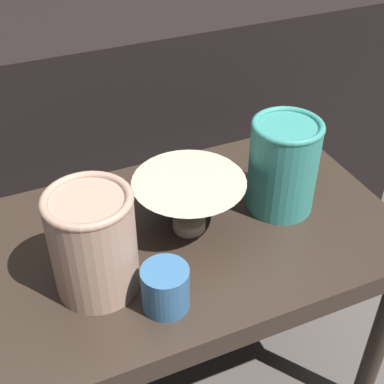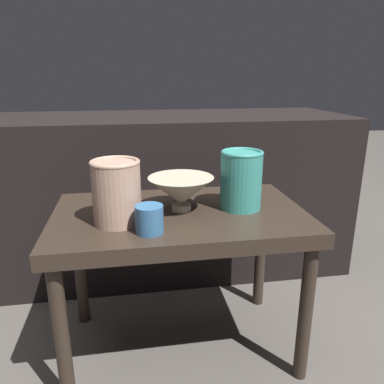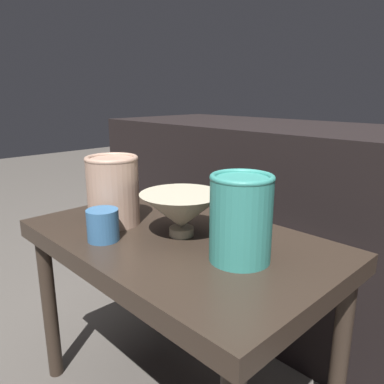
% 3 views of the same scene
% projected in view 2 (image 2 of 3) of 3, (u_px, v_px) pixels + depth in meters
% --- Properties ---
extents(ground_plane, '(8.00, 8.00, 0.00)m').
position_uv_depth(ground_plane, '(181.00, 344.00, 1.14)').
color(ground_plane, '#4C4742').
extents(table, '(0.68, 0.42, 0.43)m').
position_uv_depth(table, '(180.00, 229.00, 1.03)').
color(table, '#2D231C').
rests_on(table, ground_plane).
extents(couch_backdrop, '(1.48, 0.50, 0.63)m').
position_uv_depth(couch_backdrop, '(163.00, 192.00, 1.56)').
color(couch_backdrop, black).
rests_on(couch_backdrop, ground_plane).
extents(bowl, '(0.18, 0.18, 0.09)m').
position_uv_depth(bowl, '(181.00, 191.00, 1.00)').
color(bowl, '#B2A88E').
rests_on(bowl, table).
extents(vase_textured_left, '(0.12, 0.12, 0.16)m').
position_uv_depth(vase_textured_left, '(116.00, 191.00, 0.91)').
color(vase_textured_left, tan).
rests_on(vase_textured_left, table).
extents(vase_colorful_right, '(0.11, 0.11, 0.16)m').
position_uv_depth(vase_colorful_right, '(241.00, 179.00, 1.01)').
color(vase_colorful_right, teal).
rests_on(vase_colorful_right, table).
extents(cup, '(0.07, 0.07, 0.07)m').
position_uv_depth(cup, '(149.00, 219.00, 0.87)').
color(cup, '#33608E').
rests_on(cup, table).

